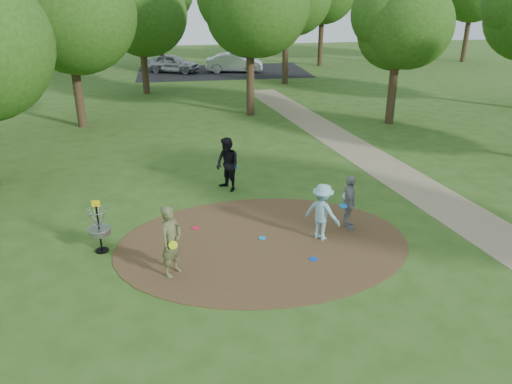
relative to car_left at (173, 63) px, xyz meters
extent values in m
plane|color=#2D5119|center=(2.11, -30.35, -0.74)|extent=(100.00, 100.00, 0.00)
cylinder|color=#47301C|center=(2.11, -30.35, -0.73)|extent=(8.40, 8.40, 0.02)
cube|color=#8C7A5B|center=(8.61, -28.35, -0.73)|extent=(7.55, 39.89, 0.01)
cube|color=black|center=(4.11, -0.35, -0.74)|extent=(14.00, 8.00, 0.01)
imported|color=#575E36|center=(-0.44, -31.57, 0.21)|extent=(0.78, 0.82, 1.89)
cylinder|color=#EBF51B|center=(-0.40, -31.87, 0.26)|extent=(0.22, 0.05, 0.22)
imported|color=#89C0CD|center=(3.83, -30.34, 0.11)|extent=(1.22, 1.22, 1.70)
cylinder|color=blue|center=(4.45, -30.33, 0.25)|extent=(0.26, 0.25, 0.08)
imported|color=black|center=(1.58, -26.19, 0.22)|extent=(1.11, 1.18, 1.93)
cylinder|color=#0B40C3|center=(1.81, -26.21, 0.12)|extent=(0.23, 0.13, 0.22)
imported|color=gray|center=(4.82, -29.83, 0.10)|extent=(0.58, 1.05, 1.69)
cylinder|color=white|center=(4.70, -29.83, 0.34)|extent=(0.22, 0.07, 0.22)
cylinder|color=#1984C9|center=(2.14, -30.08, -0.71)|extent=(0.22, 0.22, 0.02)
cylinder|color=blue|center=(3.29, -31.49, -0.71)|extent=(0.22, 0.22, 0.02)
cylinder|color=red|center=(0.25, -29.13, -0.71)|extent=(0.22, 0.22, 0.02)
imported|color=#A8AAB0|center=(0.00, 0.00, 0.00)|extent=(4.68, 3.37, 1.48)
imported|color=#B7B9C0|center=(5.05, -0.80, 0.03)|extent=(4.87, 2.44, 1.53)
cylinder|color=black|center=(-2.39, -30.05, -0.07)|extent=(0.05, 0.05, 1.35)
cylinder|color=black|center=(-2.39, -30.05, -0.72)|extent=(0.36, 0.36, 0.04)
cylinder|color=gray|center=(-2.39, -30.05, -0.12)|extent=(0.60, 0.60, 0.16)
torus|color=gray|center=(-2.39, -30.05, -0.04)|extent=(0.63, 0.63, 0.03)
torus|color=gray|center=(-2.39, -30.05, 0.51)|extent=(0.58, 0.58, 0.02)
cube|color=yellow|center=(-2.39, -30.05, 0.71)|extent=(0.22, 0.02, 0.18)
cylinder|color=#332316|center=(-4.89, -16.35, 1.16)|extent=(0.44, 0.44, 3.80)
sphere|color=#244512|center=(-4.89, -16.35, 4.65)|extent=(5.78, 5.78, 5.78)
cylinder|color=#332316|center=(4.11, -15.35, 1.35)|extent=(0.44, 0.44, 4.18)
sphere|color=#244512|center=(4.11, -15.35, 4.90)|extent=(5.33, 5.33, 5.33)
cylinder|color=#332316|center=(11.11, -18.35, 1.06)|extent=(0.44, 0.44, 3.61)
sphere|color=#244512|center=(11.11, -18.35, 4.04)|extent=(4.26, 4.26, 4.26)
cylinder|color=#332316|center=(-1.89, -8.35, 0.97)|extent=(0.44, 0.44, 3.42)
sphere|color=#244512|center=(-1.89, -8.35, 4.10)|extent=(5.17, 5.17, 5.17)
cylinder|color=#332316|center=(8.11, -6.35, 1.44)|extent=(0.44, 0.44, 4.37)
camera|label=1|loc=(-0.17, -42.75, 6.16)|focal=35.00mm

